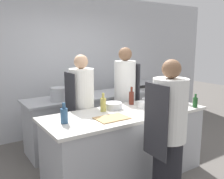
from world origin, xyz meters
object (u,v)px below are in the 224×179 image
oven_range (138,103)px  bowl_ceramic_blue (148,101)px  bowl_prep_small (144,105)px  bottle_sauce (195,102)px  bottle_olive_oil (131,97)px  chef_at_prep_near (168,135)px  bowl_mixing_large (113,106)px  bottle_cooking_oil (64,115)px  stockpot (59,94)px  bottle_vinegar (103,104)px  bottle_wine (184,96)px  chef_at_pass_far (82,112)px  chef_at_stove (125,101)px  bowl_wooden_salad (164,103)px

oven_range → bowl_ceramic_blue: bearing=-124.6°
bowl_prep_small → bottle_sauce: bearing=-32.6°
oven_range → bottle_olive_oil: (-1.32, -1.46, 0.56)m
chef_at_prep_near → bowl_mixing_large: size_ratio=6.64×
bottle_cooking_oil → stockpot: 1.16m
bowl_prep_small → bottle_vinegar: bearing=166.2°
bottle_wine → stockpot: bearing=141.8°
chef_at_pass_far → bottle_cooking_oil: bearing=138.8°
bottle_olive_oil → bottle_wine: bearing=-28.3°
chef_at_stove → bowl_wooden_salad: (0.22, -0.67, 0.06)m
bottle_vinegar → bowl_wooden_salad: size_ratio=1.55×
bottle_cooking_oil → bottle_sauce: size_ratio=1.23×
bowl_ceramic_blue → bowl_wooden_salad: 0.24m
chef_at_prep_near → chef_at_pass_far: (-0.40, 1.35, 0.01)m
bowl_prep_small → chef_at_prep_near: bearing=-111.9°
chef_at_prep_near → stockpot: (-0.55, 1.85, 0.20)m
oven_range → bowl_ceramic_blue: 1.96m
bowl_prep_small → stockpot: stockpot is taller
oven_range → bottle_cooking_oil: bearing=-145.3°
bottle_olive_oil → bottle_wine: size_ratio=0.97×
bottle_vinegar → bowl_prep_small: bearing=-13.8°
chef_at_prep_near → bottle_vinegar: chef_at_prep_near is taller
stockpot → bowl_prep_small: bearing=-50.9°
chef_at_prep_near → stockpot: size_ratio=6.31×
bottle_wine → stockpot: (-1.54, 1.21, -0.00)m
bottle_vinegar → stockpot: bearing=106.1°
bowl_ceramic_blue → bottle_olive_oil: bearing=158.8°
bottle_wine → bowl_ceramic_blue: bearing=148.4°
oven_range → chef_at_pass_far: chef_at_pass_far is taller
oven_range → bottle_sauce: (-0.66, -2.10, 0.53)m
bottle_cooking_oil → bowl_mixing_large: 0.86m
bottle_olive_oil → bowl_mixing_large: 0.38m
bowl_mixing_large → stockpot: bearing=117.4°
oven_range → chef_at_prep_near: bearing=-122.5°
chef_at_pass_far → bowl_ceramic_blue: bearing=-115.0°
bottle_sauce → stockpot: (-1.48, 1.46, 0.03)m
chef_at_prep_near → bottle_olive_oil: (0.27, 1.03, 0.20)m
chef_at_pass_far → bowl_prep_small: chef_at_pass_far is taller
bottle_olive_oil → bottle_sauce: (0.66, -0.64, -0.03)m
bowl_ceramic_blue → bowl_wooden_salad: size_ratio=1.09×
chef_at_pass_far → bowl_mixing_large: chef_at_pass_far is taller
bottle_wine → chef_at_stove: bearing=126.7°
oven_range → bottle_wine: size_ratio=3.46×
chef_at_pass_far → bottle_olive_oil: bearing=-116.3°
chef_at_stove → bowl_wooden_salad: size_ratio=10.83×
oven_range → bowl_ceramic_blue: (-1.08, -1.56, 0.49)m
chef_at_stove → bowl_prep_small: chef_at_stove is taller
bowl_mixing_large → oven_range: bearing=42.0°
bottle_sauce → bowl_prep_small: bearing=147.4°
bottle_vinegar → bowl_mixing_large: bottle_vinegar is taller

